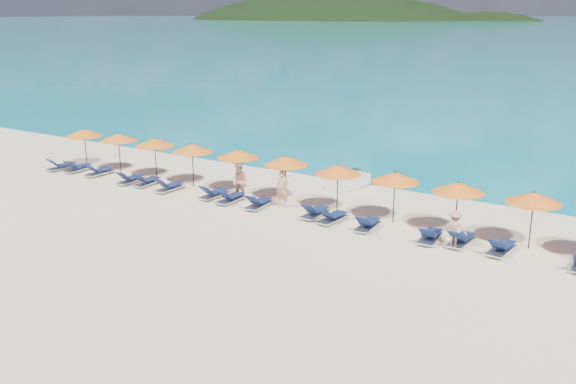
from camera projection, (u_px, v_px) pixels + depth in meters
The scene contains 32 objects.
ground at pixel (248, 238), 25.54m from camera, with size 1400.00×1400.00×0.00m, color beige.
headland_main at pixel (325, 60), 629.03m from camera, with size 374.00×242.00×126.50m.
headland_small at pixel (484, 62), 566.71m from camera, with size 162.00×126.00×85.50m.
jetski at pixel (349, 181), 32.74m from camera, with size 1.38×2.58×0.87m.
beachgoer_a at pixel (282, 189), 29.38m from camera, with size 0.62×0.41×1.71m, color tan.
beachgoer_b at pixel (240, 181), 30.61m from camera, with size 0.85×0.49×1.75m, color tan.
beachgoer_c at pixel (455, 229), 24.45m from camera, with size 0.94×0.44×1.46m, color tan.
umbrella_0 at pixel (84, 133), 36.60m from camera, with size 2.10×2.10×2.28m.
umbrella_1 at pixel (118, 137), 35.25m from camera, with size 2.10×2.10×2.28m.
umbrella_2 at pixel (155, 142), 33.97m from camera, with size 2.10×2.10×2.28m.
umbrella_3 at pixel (192, 148), 32.51m from camera, with size 2.10×2.10×2.28m.
umbrella_4 at pixel (238, 154), 31.21m from camera, with size 2.10×2.10×2.28m.
umbrella_5 at pixel (286, 161), 29.79m from camera, with size 2.10×2.10×2.28m.
umbrella_6 at pixel (338, 169), 28.13m from camera, with size 2.10×2.10×2.28m.
umbrella_7 at pixel (395, 177), 26.86m from camera, with size 2.10×2.10×2.28m.
umbrella_8 at pixel (458, 188), 25.27m from camera, with size 2.10×2.10×2.28m.
umbrella_9 at pixel (534, 198), 23.90m from camera, with size 2.10×2.10×2.28m.
lounger_0 at pixel (61, 166), 36.39m from camera, with size 0.79×1.75×0.66m.
lounger_1 at pixel (78, 168), 35.98m from camera, with size 0.72×1.73×0.66m.
lounger_2 at pixel (99, 171), 35.15m from camera, with size 0.65×1.71×0.66m.
lounger_3 at pixel (130, 179), 33.56m from camera, with size 0.77×1.75×0.66m.
lounger_4 at pixel (147, 181), 33.12m from camera, with size 0.76×1.75×0.66m.
lounger_5 at pixel (169, 187), 32.12m from camera, with size 0.62×1.70×0.66m.
lounger_6 at pixel (214, 193), 30.93m from camera, with size 0.67×1.72×0.66m.
lounger_7 at pixel (231, 198), 30.21m from camera, with size 0.67×1.72×0.66m.
lounger_8 at pixel (259, 203), 29.39m from camera, with size 0.74×1.74×0.66m.
lounger_9 at pixel (315, 212), 28.08m from camera, with size 0.63×1.70×0.66m.
lounger_10 at pixel (332, 217), 27.40m from camera, with size 0.78×1.75×0.66m.
lounger_11 at pixel (367, 224), 26.48m from camera, with size 0.76×1.75×0.66m.
lounger_12 at pixel (430, 236), 25.11m from camera, with size 0.76×1.75×0.66m.
lounger_13 at pixel (461, 239), 24.73m from camera, with size 0.73×1.74×0.66m.
lounger_14 at pixel (501, 248), 23.87m from camera, with size 0.77×1.75×0.66m.
Camera 1 is at (14.32, -19.40, 8.75)m, focal length 40.00 mm.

